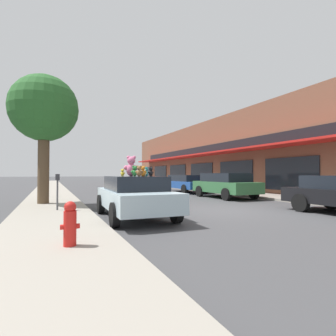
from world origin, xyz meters
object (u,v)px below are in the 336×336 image
object	(u,v)px
parked_car_far_right	(186,183)
teddy_bear_white	(142,173)
parked_car_far_center	(225,184)
teddy_bear_brown	(139,171)
teddy_bear_green	(135,171)
street_tree	(44,110)
teddy_bear_blue	(142,172)
parking_meter	(57,187)
teddy_bear_black	(151,172)
teddy_bear_cream	(144,173)
teddy_bear_giant	(131,166)
plush_art_car	(134,195)
teddy_bear_teal	(146,172)
fire_hydrant	(70,223)
teddy_bear_yellow	(123,173)
teddy_bear_orange	(143,171)

from	to	relation	value
parked_car_far_right	teddy_bear_white	bearing A→B (deg)	-126.01
parked_car_far_center	teddy_bear_brown	bearing A→B (deg)	-142.58
teddy_bear_green	street_tree	distance (m)	5.82
teddy_bear_white	teddy_bear_green	distance (m)	0.60
parked_car_far_center	parked_car_far_right	size ratio (longest dim) A/B	0.94
teddy_bear_blue	parking_meter	bearing A→B (deg)	16.32
street_tree	parking_meter	size ratio (longest dim) A/B	4.39
teddy_bear_black	parking_meter	distance (m)	3.48
teddy_bear_green	parking_meter	world-z (taller)	teddy_bear_green
teddy_bear_cream	street_tree	distance (m)	6.38
parked_car_far_center	parked_car_far_right	distance (m)	4.90
parked_car_far_center	teddy_bear_giant	bearing A→B (deg)	-148.77
parked_car_far_center	parking_meter	size ratio (longest dim) A/B	3.39
plush_art_car	teddy_bear_brown	xyz separation A→B (m)	(-0.13, -0.89, 0.76)
teddy_bear_blue	parked_car_far_center	world-z (taller)	teddy_bear_blue
teddy_bear_black	parking_meter	world-z (taller)	teddy_bear_black
teddy_bear_blue	parked_car_far_right	distance (m)	11.28
teddy_bear_teal	street_tree	size ratio (longest dim) A/B	0.05
teddy_bear_blue	teddy_bear_black	xyz separation A→B (m)	(0.18, -0.32, -0.01)
teddy_bear_blue	teddy_bear_teal	xyz separation A→B (m)	(-0.03, -0.45, -0.01)
fire_hydrant	parking_meter	bearing A→B (deg)	90.97
teddy_bear_yellow	fire_hydrant	world-z (taller)	teddy_bear_yellow
teddy_bear_orange	teddy_bear_brown	xyz separation A→B (m)	(-0.20, -0.27, 0.00)
parking_meter	teddy_bear_teal	bearing A→B (deg)	-40.97
teddy_bear_giant	teddy_bear_white	world-z (taller)	teddy_bear_giant
fire_hydrant	parking_meter	size ratio (longest dim) A/B	0.62
teddy_bear_orange	teddy_bear_cream	size ratio (longest dim) A/B	1.46
teddy_bear_orange	teddy_bear_white	world-z (taller)	teddy_bear_orange
teddy_bear_blue	teddy_bear_teal	bearing A→B (deg)	136.41
plush_art_car	teddy_bear_white	size ratio (longest dim) A/B	18.27
parked_car_far_right	teddy_bear_green	bearing A→B (deg)	-126.40
teddy_bear_blue	parking_meter	world-z (taller)	teddy_bear_blue
plush_art_car	parked_car_far_right	xyz separation A→B (m)	(6.87, 9.38, 0.01)
teddy_bear_blue	teddy_bear_white	size ratio (longest dim) A/B	1.33
teddy_bear_brown	teddy_bear_black	xyz separation A→B (m)	(0.65, 0.78, -0.01)
teddy_bear_black	parked_car_far_right	xyz separation A→B (m)	(6.36, 9.48, -0.74)
street_tree	parked_car_far_right	bearing A→B (deg)	27.12
plush_art_car	teddy_bear_cream	distance (m)	0.89
parked_car_far_right	parking_meter	distance (m)	11.74
teddy_bear_blue	parking_meter	xyz separation A→B (m)	(-2.57, 1.76, -0.54)
teddy_bear_yellow	fire_hydrant	xyz separation A→B (m)	(-1.82, -3.39, -0.92)
parking_meter	parked_car_far_center	bearing A→B (deg)	15.39
teddy_bear_teal	parked_car_far_center	size ratio (longest dim) A/B	0.07
teddy_bear_green	teddy_bear_brown	xyz separation A→B (m)	(-0.17, -0.99, -0.01)
teddy_bear_black	teddy_bear_green	bearing A→B (deg)	-47.42
teddy_bear_cream	street_tree	xyz separation A→B (m)	(-2.89, 4.97, 2.77)
teddy_bear_brown	teddy_bear_cream	world-z (taller)	teddy_bear_brown
teddy_bear_cream	parked_car_far_center	distance (m)	8.39
teddy_bear_orange	fire_hydrant	world-z (taller)	teddy_bear_orange
teddy_bear_yellow	street_tree	distance (m)	5.56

